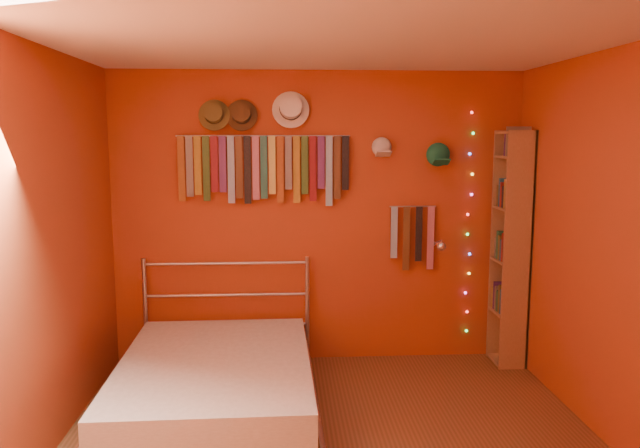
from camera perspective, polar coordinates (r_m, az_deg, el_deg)
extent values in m
cube|color=#983E18|center=(5.37, -0.14, 0.53)|extent=(3.50, 0.02, 2.50)
cube|color=#983E18|center=(4.18, 26.18, -2.50)|extent=(0.02, 3.50, 2.50)
cube|color=#983E18|center=(3.91, -25.08, -3.12)|extent=(0.02, 3.50, 2.50)
cube|color=white|center=(3.62, 1.55, 16.72)|extent=(3.50, 3.50, 0.02)
cylinder|color=#B2B2B7|center=(5.26, -5.18, 8.03)|extent=(1.45, 0.01, 0.01)
cube|color=brown|center=(5.32, -12.56, 4.95)|extent=(0.06, 0.01, 0.54)
cube|color=navy|center=(5.31, -11.85, 5.17)|extent=(0.06, 0.01, 0.50)
cube|color=olive|center=(5.29, -11.12, 5.26)|extent=(0.06, 0.01, 0.49)
cube|color=#1F451B|center=(5.30, -10.36, 5.00)|extent=(0.06, 0.01, 0.54)
cube|color=maroon|center=(5.28, -9.64, 5.42)|extent=(0.06, 0.01, 0.47)
cube|color=#451863|center=(5.27, -8.90, 5.42)|extent=(0.06, 0.01, 0.47)
cube|color=#7498CF|center=(5.28, -8.13, 4.93)|extent=(0.06, 0.01, 0.56)
cube|color=#482B18|center=(5.26, -7.40, 5.17)|extent=(0.06, 0.01, 0.52)
cube|color=black|center=(5.26, -6.65, 4.92)|extent=(0.06, 0.01, 0.57)
cube|color=#AE577F|center=(5.26, -5.90, 5.12)|extent=(0.06, 0.01, 0.53)
cube|color=#1B6157|center=(5.25, -5.15, 5.17)|extent=(0.06, 0.01, 0.52)
cube|color=#C3C74F|center=(5.25, -4.40, 5.38)|extent=(0.06, 0.01, 0.49)
cube|color=brown|center=(5.26, -3.65, 4.99)|extent=(0.06, 0.01, 0.56)
cube|color=#121750|center=(5.25, -2.90, 5.61)|extent=(0.06, 0.01, 0.45)
cube|color=olive|center=(5.25, -2.15, 4.99)|extent=(0.06, 0.01, 0.56)
cube|color=#2D5120|center=(5.26, -1.40, 5.39)|extent=(0.06, 0.01, 0.49)
cube|color=maroon|center=(5.26, -0.65, 5.08)|extent=(0.06, 0.01, 0.55)
cube|color=#42175F|center=(5.25, 0.10, 5.65)|extent=(0.06, 0.01, 0.44)
cube|color=#78B1D6|center=(5.27, 0.84, 4.86)|extent=(0.06, 0.01, 0.59)
cube|color=#4B2E19|center=(5.27, 1.59, 5.17)|extent=(0.06, 0.01, 0.53)
cube|color=black|center=(5.27, 2.34, 5.59)|extent=(0.06, 0.01, 0.45)
cylinder|color=#B2B2B7|center=(5.41, 8.48, 1.60)|extent=(0.40, 0.01, 0.01)
cube|color=#7DABDE|center=(5.40, 6.79, -0.78)|extent=(0.06, 0.01, 0.45)
cube|color=#4A3418|center=(5.43, 7.90, -1.34)|extent=(0.06, 0.01, 0.56)
cube|color=black|center=(5.44, 9.02, -0.92)|extent=(0.06, 0.01, 0.48)
cube|color=#AA557B|center=(5.48, 10.08, -1.27)|extent=(0.06, 0.01, 0.55)
cylinder|color=brown|center=(5.28, -9.65, 9.78)|extent=(0.26, 0.06, 0.26)
cylinder|color=brown|center=(5.24, -9.71, 9.91)|extent=(0.15, 0.13, 0.17)
cylinder|color=#332314|center=(5.26, -9.68, 9.85)|extent=(0.16, 0.05, 0.16)
cylinder|color=#4C331B|center=(5.26, -7.17, 9.83)|extent=(0.26, 0.06, 0.26)
cylinder|color=#4C331B|center=(5.22, -7.20, 9.96)|extent=(0.15, 0.13, 0.17)
cylinder|color=black|center=(5.24, -7.19, 9.89)|extent=(0.16, 0.05, 0.16)
cylinder|color=white|center=(5.26, -2.70, 10.39)|extent=(0.31, 0.08, 0.30)
cylinder|color=white|center=(5.20, -2.69, 10.56)|extent=(0.18, 0.15, 0.20)
cylinder|color=black|center=(5.23, -2.69, 10.47)|extent=(0.19, 0.06, 0.19)
ellipsoid|color=silver|center=(5.33, 5.64, 7.01)|extent=(0.17, 0.13, 0.17)
cube|color=silver|center=(5.23, 5.82, 6.40)|extent=(0.13, 0.09, 0.05)
ellipsoid|color=#1A7753|center=(5.43, 10.74, 6.26)|extent=(0.19, 0.14, 0.19)
cube|color=#1A7753|center=(5.32, 11.03, 5.59)|extent=(0.14, 0.10, 0.06)
sphere|color=#FF3333|center=(5.52, 13.71, 9.87)|extent=(0.02, 0.02, 0.02)
sphere|color=#33FF4C|center=(5.52, 13.83, 8.06)|extent=(0.02, 0.02, 0.02)
sphere|color=#4C66FF|center=(5.51, 13.53, 6.25)|extent=(0.02, 0.02, 0.02)
sphere|color=yellow|center=(5.53, 13.75, 4.44)|extent=(0.02, 0.02, 0.02)
sphere|color=#FF4CCC|center=(5.54, 13.69, 2.64)|extent=(0.02, 0.02, 0.02)
sphere|color=#FF3333|center=(5.55, 13.35, 0.85)|extent=(0.02, 0.02, 0.02)
sphere|color=#33FF4C|center=(5.58, 13.33, -0.92)|extent=(0.02, 0.02, 0.02)
sphere|color=#4C66FF|center=(5.61, 13.52, -2.68)|extent=(0.02, 0.02, 0.02)
sphere|color=yellow|center=(5.65, 13.47, -4.42)|extent=(0.02, 0.02, 0.02)
sphere|color=#FF4CCC|center=(5.68, 13.15, -6.14)|extent=(0.02, 0.02, 0.02)
sphere|color=#FF3333|center=(5.73, 13.30, -7.82)|extent=(0.02, 0.02, 0.02)
sphere|color=#33FF4C|center=(5.78, 13.24, -9.49)|extent=(0.02, 0.02, 0.02)
cylinder|color=#B2B2B7|center=(5.53, 10.32, -1.75)|extent=(0.04, 0.03, 0.04)
cylinder|color=#B2B2B7|center=(5.40, 10.66, -1.65)|extent=(0.02, 0.28, 0.09)
sphere|color=white|center=(5.26, 11.04, -2.03)|extent=(0.08, 0.08, 0.08)
cube|color=#8D603F|center=(5.38, 17.61, -2.53)|extent=(0.24, 0.02, 2.00)
cube|color=#8D603F|center=(5.68, 16.46, -1.94)|extent=(0.24, 0.02, 2.00)
cube|color=#8D603F|center=(5.57, 18.13, -2.20)|extent=(0.02, 0.34, 2.00)
cube|color=#8D603F|center=(5.78, 16.61, -11.83)|extent=(0.24, 0.32, 0.02)
cube|color=#8D603F|center=(5.65, 16.79, -7.73)|extent=(0.24, 0.32, 0.02)
cube|color=#8D603F|center=(5.55, 16.98, -3.25)|extent=(0.24, 0.32, 0.02)
cube|color=#8D603F|center=(5.48, 17.17, 1.37)|extent=(0.24, 0.32, 0.02)
cube|color=#8D603F|center=(5.45, 17.36, 5.87)|extent=(0.24, 0.32, 0.02)
cube|color=#8D603F|center=(5.45, 17.45, 7.97)|extent=(0.24, 0.32, 0.02)
cylinder|color=#B2B2B7|center=(5.55, -15.66, -7.80)|extent=(0.04, 0.04, 0.93)
cylinder|color=#B2B2B7|center=(5.42, -1.17, -7.85)|extent=(0.04, 0.04, 0.93)
cylinder|color=#B2B2B7|center=(5.48, -8.47, -9.12)|extent=(1.38, 0.02, 0.02)
cylinder|color=#B2B2B7|center=(5.40, -8.53, -6.44)|extent=(1.38, 0.02, 0.02)
cylinder|color=#B2B2B7|center=(5.34, -8.59, -3.58)|extent=(1.38, 0.02, 0.02)
cube|color=beige|center=(4.60, -9.52, -14.27)|extent=(1.34, 1.88, 0.37)
cylinder|color=#B2B2B7|center=(4.73, -18.09, -14.19)|extent=(0.06, 1.87, 0.03)
cylinder|color=#B2B2B7|center=(4.59, -0.65, -14.49)|extent=(0.06, 1.87, 0.03)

